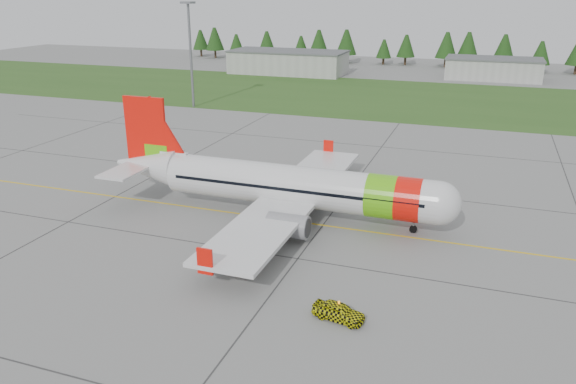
% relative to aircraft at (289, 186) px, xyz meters
% --- Properties ---
extents(ground, '(320.00, 320.00, 0.00)m').
position_rel_aircraft_xyz_m(ground, '(-5.91, -9.31, -3.35)').
color(ground, gray).
rests_on(ground, ground).
extents(aircraft, '(38.28, 35.06, 11.61)m').
position_rel_aircraft_xyz_m(aircraft, '(0.00, 0.00, 0.00)').
color(aircraft, silver).
rests_on(aircraft, ground).
extents(follow_me_car, '(1.58, 1.77, 3.89)m').
position_rel_aircraft_xyz_m(follow_me_car, '(10.00, -17.56, -1.41)').
color(follow_me_car, '#ECED0D').
rests_on(follow_me_car, ground).
extents(service_van, '(1.78, 1.70, 4.74)m').
position_rel_aircraft_xyz_m(service_van, '(-44.93, 43.47, -0.98)').
color(service_van, white).
rests_on(service_van, ground).
extents(grass_strip, '(320.00, 50.00, 0.03)m').
position_rel_aircraft_xyz_m(grass_strip, '(-5.91, 72.69, -3.33)').
color(grass_strip, '#30561E').
rests_on(grass_strip, ground).
extents(taxi_guideline, '(120.00, 0.25, 0.02)m').
position_rel_aircraft_xyz_m(taxi_guideline, '(-5.91, -1.31, -3.34)').
color(taxi_guideline, gold).
rests_on(taxi_guideline, ground).
extents(hangar_west, '(32.00, 14.00, 6.00)m').
position_rel_aircraft_xyz_m(hangar_west, '(-35.91, 100.69, -0.35)').
color(hangar_west, '#A8A8A3').
rests_on(hangar_west, ground).
extents(hangar_east, '(24.00, 12.00, 5.20)m').
position_rel_aircraft_xyz_m(hangar_east, '(19.09, 108.69, -0.75)').
color(hangar_east, '#A8A8A3').
rests_on(hangar_east, ground).
extents(floodlight_mast, '(0.50, 0.50, 20.00)m').
position_rel_aircraft_xyz_m(floodlight_mast, '(-37.91, 48.69, 6.65)').
color(floodlight_mast, slate).
rests_on(floodlight_mast, ground).
extents(treeline, '(160.00, 8.00, 10.00)m').
position_rel_aircraft_xyz_m(treeline, '(-5.91, 128.69, 1.65)').
color(treeline, '#1C3F14').
rests_on(treeline, ground).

